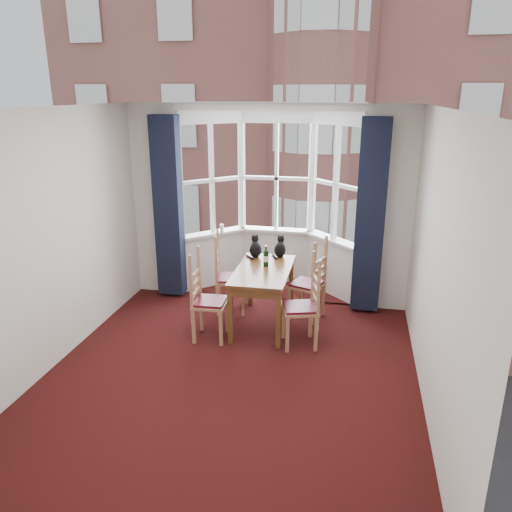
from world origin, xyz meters
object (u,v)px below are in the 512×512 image
(chair_right_far, at_px, (313,286))
(wine_bottle, at_px, (266,257))
(cat_right, at_px, (280,248))
(chair_left_far, at_px, (224,279))
(chair_right_near, at_px, (307,309))
(cat_left, at_px, (255,248))
(dining_table, at_px, (263,277))
(chair_left_near, at_px, (203,302))
(candle_tall, at_px, (222,228))

(chair_right_far, xyz_separation_m, wine_bottle, (-0.61, -0.18, 0.43))
(cat_right, xyz_separation_m, wine_bottle, (-0.12, -0.43, 0.01))
(cat_right, bearing_deg, chair_left_far, -163.02)
(chair_right_near, bearing_deg, cat_left, 132.37)
(chair_left_far, bearing_deg, dining_table, -28.23)
(chair_right_near, relative_size, chair_right_far, 1.00)
(chair_right_near, bearing_deg, dining_table, 145.53)
(dining_table, relative_size, wine_bottle, 4.62)
(chair_left_far, distance_m, cat_right, 0.88)
(chair_right_near, distance_m, chair_right_far, 0.73)
(chair_left_near, bearing_deg, cat_right, 53.29)
(chair_right_far, bearing_deg, cat_left, 168.59)
(chair_left_near, relative_size, cat_right, 3.03)
(cat_left, bearing_deg, chair_left_near, -115.32)
(cat_left, distance_m, cat_right, 0.34)
(chair_left_far, height_order, cat_left, cat_left)
(candle_tall, bearing_deg, chair_left_far, -73.34)
(chair_left_near, xyz_separation_m, chair_right_far, (1.28, 0.81, 0.00))
(dining_table, bearing_deg, cat_right, 76.70)
(chair_left_near, distance_m, chair_right_far, 1.51)
(dining_table, xyz_separation_m, chair_right_far, (0.62, 0.31, -0.20))
(chair_right_far, relative_size, wine_bottle, 3.29)
(wine_bottle, relative_size, candle_tall, 2.04)
(chair_left_far, height_order, wine_bottle, wine_bottle)
(cat_right, bearing_deg, wine_bottle, -105.14)
(chair_left_far, xyz_separation_m, chair_right_far, (1.23, -0.02, 0.00))
(chair_right_near, height_order, cat_left, cat_left)
(cat_right, height_order, candle_tall, cat_right)
(chair_right_near, relative_size, cat_left, 2.90)
(cat_left, xyz_separation_m, cat_right, (0.33, 0.08, -0.00))
(chair_left_far, relative_size, wine_bottle, 3.29)
(wine_bottle, height_order, candle_tall, wine_bottle)
(chair_right_far, relative_size, cat_right, 3.03)
(candle_tall, bearing_deg, wine_bottle, -51.43)
(chair_left_near, bearing_deg, chair_right_far, 32.33)
(chair_right_near, bearing_deg, chair_left_far, 148.52)
(chair_left_far, bearing_deg, candle_tall, 106.66)
(dining_table, relative_size, chair_right_near, 1.40)
(cat_left, height_order, cat_right, cat_left)
(chair_left_near, height_order, cat_right, cat_right)
(cat_left, bearing_deg, chair_right_far, -11.41)
(dining_table, height_order, wine_bottle, wine_bottle)
(dining_table, height_order, cat_right, cat_right)
(dining_table, height_order, chair_right_far, chair_right_far)
(cat_left, bearing_deg, dining_table, -67.32)
(candle_tall, bearing_deg, cat_left, -48.54)
(chair_right_far, distance_m, wine_bottle, 0.77)
(chair_left_far, xyz_separation_m, chair_right_near, (1.23, -0.76, 0.00))
(chair_left_near, relative_size, candle_tall, 6.69)
(cat_left, distance_m, candle_tall, 1.05)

